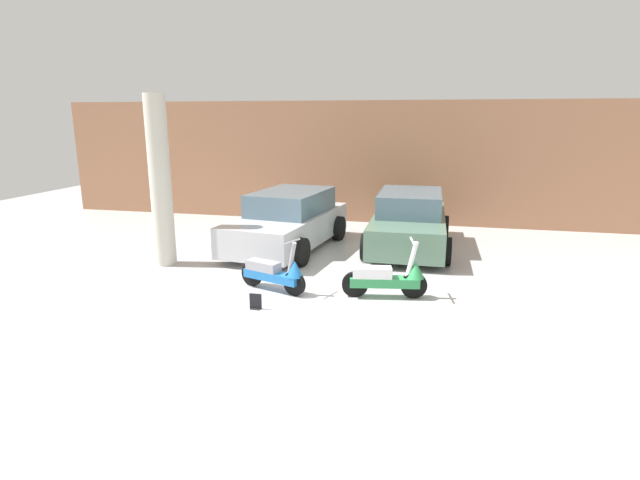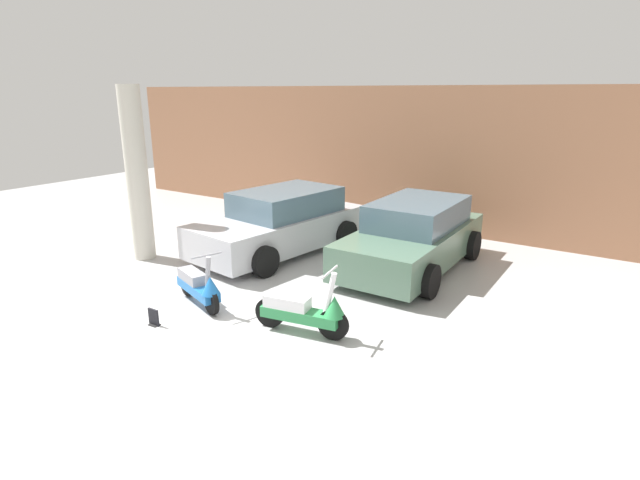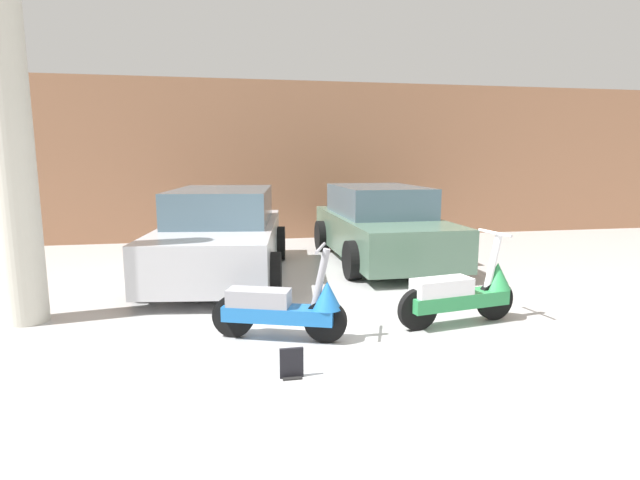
% 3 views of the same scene
% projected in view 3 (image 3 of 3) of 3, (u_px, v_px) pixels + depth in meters
% --- Properties ---
extents(ground_plane, '(28.00, 28.00, 0.00)m').
position_uv_depth(ground_plane, '(391.00, 357.00, 4.64)').
color(ground_plane, '#B2B2B2').
extents(wall_back, '(19.60, 0.12, 3.50)m').
position_uv_depth(wall_back, '(291.00, 161.00, 11.20)').
color(wall_back, '#9E6B4C').
rests_on(wall_back, ground_plane).
extents(scooter_front_left, '(1.34, 0.70, 0.97)m').
position_uv_depth(scooter_front_left, '(284.00, 307.00, 5.03)').
color(scooter_front_left, black).
rests_on(scooter_front_left, ground_plane).
extents(scooter_front_right, '(1.46, 0.58, 1.02)m').
position_uv_depth(scooter_front_right, '(463.00, 292.00, 5.51)').
color(scooter_front_right, black).
rests_on(scooter_front_right, ground_plane).
extents(car_rear_left, '(2.32, 4.15, 1.34)m').
position_uv_depth(car_rear_left, '(222.00, 235.00, 7.78)').
color(car_rear_left, '#B7B7BC').
rests_on(car_rear_left, ground_plane).
extents(car_rear_center, '(1.90, 3.91, 1.33)m').
position_uv_depth(car_rear_center, '(381.00, 225.00, 8.89)').
color(car_rear_center, '#51705B').
rests_on(car_rear_center, ground_plane).
extents(placard_near_left_scooter, '(0.20, 0.12, 0.26)m').
position_uv_depth(placard_near_left_scooter, '(292.00, 365.00, 4.19)').
color(placard_near_left_scooter, black).
rests_on(placard_near_left_scooter, ground_plane).
extents(support_column_side, '(0.44, 0.44, 3.50)m').
position_uv_depth(support_column_side, '(14.00, 165.00, 5.35)').
color(support_column_side, beige).
rests_on(support_column_side, ground_plane).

